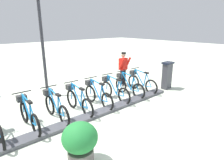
{
  "coord_description": "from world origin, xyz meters",
  "views": [
    {
      "loc": [
        -4.66,
        3.25,
        2.89
      ],
      "look_at": [
        0.5,
        -1.24,
        0.9
      ],
      "focal_mm": 30.15,
      "sensor_mm": 36.0,
      "label": 1
    }
  ],
  "objects": [
    {
      "name": "bike_docked_2",
      "position": [
        0.62,
        -1.45,
        0.43
      ],
      "size": [
        1.72,
        0.54,
        1.02
      ],
      "color": "black",
      "rests_on": "ground"
    },
    {
      "name": "planter_bush",
      "position": [
        -1.64,
        1.51,
        0.54
      ],
      "size": [
        0.76,
        0.76,
        0.97
      ],
      "color": "#59544C",
      "rests_on": "ground"
    },
    {
      "name": "dock_rail_base",
      "position": [
        0.0,
        0.0,
        0.05
      ],
      "size": [
        0.44,
        7.38,
        0.1
      ],
      "primitive_type": "cube",
      "color": "#47474C",
      "rests_on": "ground"
    },
    {
      "name": "ground_plane",
      "position": [
        0.0,
        0.0,
        0.0
      ],
      "size": [
        60.0,
        60.0,
        0.0
      ],
      "primitive_type": "plane",
      "color": "beige"
    },
    {
      "name": "worker_near_rack",
      "position": [
        1.73,
        -3.05,
        0.91
      ],
      "size": [
        0.49,
        0.67,
        1.66
      ],
      "color": "white",
      "rests_on": "ground"
    },
    {
      "name": "bike_docked_5",
      "position": [
        0.62,
        1.02,
        0.43
      ],
      "size": [
        1.72,
        0.54,
        1.02
      ],
      "color": "black",
      "rests_on": "ground"
    },
    {
      "name": "bike_docked_1",
      "position": [
        0.62,
        -2.27,
        0.43
      ],
      "size": [
        1.72,
        0.54,
        1.02
      ],
      "color": "black",
      "rests_on": "ground"
    },
    {
      "name": "bike_docked_4",
      "position": [
        0.62,
        0.2,
        0.43
      ],
      "size": [
        1.72,
        0.54,
        1.02
      ],
      "color": "black",
      "rests_on": "ground"
    },
    {
      "name": "lamp_post",
      "position": [
        2.92,
        0.34,
        2.82
      ],
      "size": [
        0.32,
        0.32,
        4.36
      ],
      "color": "#2D2D33",
      "rests_on": "ground"
    },
    {
      "name": "bike_docked_6",
      "position": [
        0.62,
        1.84,
        0.43
      ],
      "size": [
        1.72,
        0.54,
        1.02
      ],
      "color": "black",
      "rests_on": "ground"
    },
    {
      "name": "bike_docked_0",
      "position": [
        0.62,
        -3.09,
        0.43
      ],
      "size": [
        1.72,
        0.54,
        1.02
      ],
      "color": "black",
      "rests_on": "ground"
    },
    {
      "name": "bike_docked_3",
      "position": [
        0.62,
        -0.62,
        0.43
      ],
      "size": [
        1.72,
        0.54,
        1.02
      ],
      "color": "black",
      "rests_on": "ground"
    },
    {
      "name": "payment_kiosk",
      "position": [
        0.05,
        -4.27,
        0.67
      ],
      "size": [
        0.36,
        0.52,
        1.28
      ],
      "color": "#38383D",
      "rests_on": "ground"
    }
  ]
}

